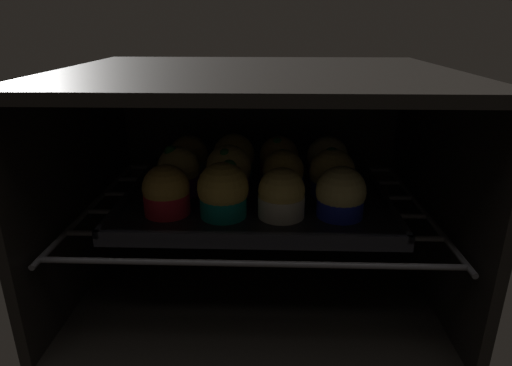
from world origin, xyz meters
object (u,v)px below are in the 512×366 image
Objects in this scene: muffin_row2_col3 at (327,160)px; muffin_row2_col2 at (279,159)px; muffin_row0_col3 at (341,195)px; muffin_row1_col1 at (229,172)px; muffin_row1_col0 at (179,172)px; muffin_row1_col3 at (332,175)px; muffin_row0_col0 at (166,192)px; muffin_row0_col2 at (281,195)px; muffin_row2_col1 at (234,158)px; muffin_row2_col0 at (189,158)px; muffin_row1_col2 at (283,175)px; baking_tray at (256,197)px; muffin_row0_col1 at (223,192)px.

muffin_row2_col2 is at bearing 176.48° from muffin_row2_col3.
muffin_row0_col3 is 18.85cm from muffin_row1_col1.
muffin_row1_col1 is (8.24, -0.02, 0.18)cm from muffin_row1_col0.
muffin_row0_col0 is at bearing -161.82° from muffin_row1_col3.
muffin_row2_col1 is at bearing 116.47° from muffin_row0_col2.
muffin_row1_col0 reaches higher than muffin_row0_col0.
muffin_row0_col0 is 0.98× the size of muffin_row2_col0.
muffin_row0_col0 is 11.62cm from muffin_row1_col1.
muffin_row1_col0 is at bearing -151.85° from muffin_row2_col2.
muffin_row1_col3 reaches higher than muffin_row1_col2.
muffin_row1_col2 is at bearing -43.04° from muffin_row2_col1.
muffin_row1_col2 is at bearing 24.76° from muffin_row0_col0.
muffin_row0_col2 is 0.98× the size of muffin_row0_col3.
muffin_row2_col1 reaches higher than muffin_row1_col2.
muffin_row1_col3 is at bearing 1.07° from baking_tray.
muffin_row0_col3 is (12.61, -8.20, 3.79)cm from baking_tray.
muffin_row0_col1 is 1.09× the size of muffin_row2_col0.
muffin_row1_col1 is at bearing 135.24° from muffin_row0_col2.
muffin_row1_col0 reaches higher than muffin_row2_col3.
muffin_row0_col2 is 0.88× the size of muffin_row1_col1.
muffin_row0_col0 is 30.24cm from muffin_row2_col3.
muffin_row2_col1 is 16.85cm from muffin_row2_col3.
muffin_row2_col1 is at bearing 89.42° from muffin_row0_col1.
muffin_row2_col1 is (8.40, 8.27, -0.03)cm from muffin_row1_col0.
muffin_row2_col0 reaches higher than muffin_row0_col0.
muffin_row2_col1 is (-16.90, 16.27, 0.40)cm from muffin_row0_col3.
muffin_row1_col1 is at bearing -177.31° from baking_tray.
muffin_row1_col0 reaches higher than muffin_row2_col0.
muffin_row1_col1 is 12.17cm from muffin_row2_col2.
muffin_row0_col0 is at bearing -137.20° from muffin_row1_col1.
muffin_row1_col2 is 0.98× the size of muffin_row2_col2.
muffin_row0_col0 is 18.35cm from muffin_row2_col1.
muffin_row0_col0 is 0.98× the size of muffin_row1_col2.
muffin_row2_col1 reaches higher than muffin_row2_col2.
muffin_row1_col0 reaches higher than muffin_row2_col1.
muffin_row2_col2 is at bearing 44.89° from muffin_row0_col0.
muffin_row2_col2 reaches higher than muffin_row1_col2.
muffin_row1_col1 is at bearing 154.91° from muffin_row0_col3.
muffin_row2_col2 is at bearing 28.15° from muffin_row1_col0.
muffin_row2_col2 is (3.86, 8.67, 3.94)cm from baking_tray.
muffin_row2_col1 reaches higher than muffin_row2_col3.
baking_tray is 10.06cm from muffin_row2_col1.
muffin_row2_col1 is at bearing 117.98° from baking_tray.
muffin_row2_col0 reaches higher than muffin_row0_col2.
baking_tray is 10.27cm from muffin_row2_col2.
muffin_row2_col3 reaches higher than muffin_row2_col0.
muffin_row2_col0 is (-8.14, 9.01, -0.48)cm from muffin_row1_col1.
muffin_row1_col0 is 8.25cm from muffin_row1_col1.
muffin_row0_col3 is 30.39cm from muffin_row2_col0.
muffin_row0_col0 is 26.68cm from muffin_row1_col3.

